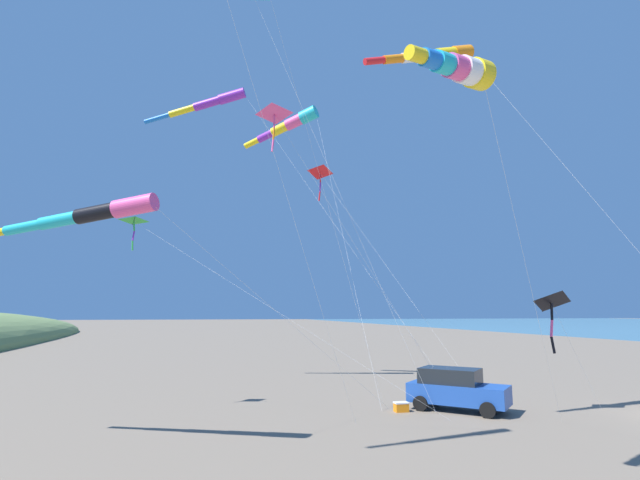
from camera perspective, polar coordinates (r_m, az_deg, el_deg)
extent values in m
cube|color=#1E479E|center=(23.48, 16.19, -17.20)|extent=(4.36, 4.33, 0.84)
cube|color=black|center=(23.47, 15.27, -15.36)|extent=(2.98, 2.97, 0.68)
cylinder|color=black|center=(24.10, 20.37, -17.79)|extent=(0.63, 0.62, 0.66)
cylinder|color=black|center=(22.31, 19.41, -18.62)|extent=(0.63, 0.62, 0.66)
cylinder|color=black|center=(24.84, 13.41, -17.79)|extent=(0.63, 0.62, 0.66)
cylinder|color=black|center=(23.11, 11.92, -18.55)|extent=(0.63, 0.62, 0.66)
cube|color=orange|center=(22.80, 9.68, -19.13)|extent=(0.60, 0.40, 0.36)
cube|color=white|center=(22.76, 9.66, -18.61)|extent=(0.62, 0.42, 0.06)
cylinder|color=white|center=(21.80, 1.07, 3.77)|extent=(6.17, 3.25, 18.12)
cylinder|color=white|center=(16.95, -4.22, 6.02)|extent=(6.73, 5.22, 17.31)
cylinder|color=purple|center=(33.34, -10.47, 16.53)|extent=(1.97, 1.24, 1.09)
cylinder|color=purple|center=(33.64, -13.36, 15.56)|extent=(1.90, 1.11, 0.97)
cylinder|color=yellow|center=(34.03, -16.16, 14.58)|extent=(1.83, 0.99, 0.85)
cylinder|color=blue|center=(34.50, -18.86, 13.59)|extent=(1.76, 0.86, 0.73)
cylinder|color=white|center=(26.50, 1.67, 2.00)|extent=(9.57, 9.51, 18.54)
pyramid|color=red|center=(33.58, -0.03, 8.15)|extent=(1.57, 1.10, 0.71)
cylinder|color=black|center=(33.52, 0.01, 8.06)|extent=(0.23, 1.00, 0.82)
cylinder|color=red|center=(33.41, 0.03, 7.42)|extent=(0.14, 0.12, 0.65)
cylinder|color=purple|center=(33.28, 0.02, 6.34)|extent=(0.13, 0.19, 0.65)
cylinder|color=red|center=(33.17, -0.07, 5.24)|extent=(0.20, 0.20, 0.66)
cylinder|color=white|center=(28.90, 8.15, -3.39)|extent=(6.30, 8.91, 13.97)
cylinder|color=#1EB7C6|center=(33.07, -1.36, 14.72)|extent=(1.60, 1.51, 1.17)
cylinder|color=#EF4C93|center=(33.38, -3.12, 13.88)|extent=(1.50, 1.39, 1.05)
cylinder|color=yellow|center=(33.72, -4.84, 13.05)|extent=(1.40, 1.27, 0.94)
cylinder|color=purple|center=(34.09, -6.50, 12.23)|extent=(1.30, 1.15, 0.82)
cylinder|color=yellow|center=(34.50, -8.12, 11.41)|extent=(1.21, 1.04, 0.71)
cylinder|color=white|center=(26.55, 2.71, 0.78)|extent=(1.13, 8.44, 17.44)
cylinder|color=white|center=(22.63, 1.90, 6.68)|extent=(8.41, 2.18, 20.70)
cylinder|color=#EF4C93|center=(16.98, -21.25, 3.85)|extent=(1.64, 1.22, 0.79)
cylinder|color=black|center=(17.79, -25.15, 2.92)|extent=(1.59, 1.14, 0.71)
cylinder|color=#1EB7C6|center=(18.69, -28.69, 2.06)|extent=(1.55, 1.06, 0.63)
cylinder|color=#1EB7C6|center=(19.65, -31.89, 1.28)|extent=(1.50, 0.98, 0.54)
cylinder|color=white|center=(19.14, -3.44, -10.02)|extent=(10.14, 5.47, 7.82)
cylinder|color=yellow|center=(15.11, 18.37, 18.28)|extent=(0.88, 1.02, 0.90)
cylinder|color=white|center=(14.71, 17.14, 18.77)|extent=(0.84, 0.93, 0.81)
cylinder|color=#EF4C93|center=(14.32, 15.83, 19.28)|extent=(0.79, 0.84, 0.71)
cylinder|color=#1EB7C6|center=(13.94, 14.45, 19.80)|extent=(0.75, 0.75, 0.62)
cylinder|color=blue|center=(13.57, 12.97, 20.34)|extent=(0.70, 0.66, 0.53)
cylinder|color=yellow|center=(13.21, 11.41, 20.90)|extent=(0.66, 0.57, 0.43)
cylinder|color=white|center=(18.12, 23.72, -4.48)|extent=(6.63, 5.98, 10.92)
pyramid|color=green|center=(24.20, -21.34, 2.29)|extent=(1.16, 0.91, 0.29)
cylinder|color=black|center=(24.18, -21.35, 2.16)|extent=(0.25, 0.87, 0.27)
cylinder|color=green|center=(24.11, -21.33, 1.52)|extent=(0.15, 0.13, 0.47)
cylinder|color=purple|center=(24.01, -21.40, 0.45)|extent=(0.14, 0.12, 0.47)
cylinder|color=green|center=(23.91, -21.49, -0.62)|extent=(0.13, 0.14, 0.47)
cylinder|color=white|center=(21.29, -4.70, -8.78)|extent=(13.36, 4.98, 8.63)
pyramid|color=black|center=(24.34, 25.79, -6.47)|extent=(1.77, 1.19, 0.82)
cylinder|color=black|center=(24.30, 25.91, -6.65)|extent=(0.20, 1.17, 0.93)
cylinder|color=black|center=(24.26, 25.95, -7.71)|extent=(0.22, 0.20, 0.75)
cylinder|color=#EF4C93|center=(24.25, 25.94, -9.46)|extent=(0.19, 0.23, 0.75)
cylinder|color=black|center=(24.32, 26.06, -11.20)|extent=(0.23, 0.18, 0.75)
cylinder|color=white|center=(25.31, 28.31, -12.11)|extent=(2.53, 0.34, 4.80)
pyramid|color=#EF4C93|center=(24.14, -5.45, 14.84)|extent=(1.56, 1.26, 0.61)
cylinder|color=black|center=(24.07, -5.48, 14.73)|extent=(0.39, 0.99, 0.67)
cylinder|color=#EF4C93|center=(23.95, -5.49, 13.90)|extent=(0.12, 0.15, 0.62)
cylinder|color=orange|center=(23.74, -5.55, 12.52)|extent=(0.14, 0.11, 0.62)
cylinder|color=#EF4C93|center=(23.48, -5.67, 11.17)|extent=(0.19, 0.20, 0.62)
cylinder|color=white|center=(23.30, 5.26, -2.31)|extent=(8.98, 0.10, 13.86)
cylinder|color=orange|center=(23.18, 16.53, 20.65)|extent=(1.13, 0.77, 0.85)
cylinder|color=yellow|center=(22.57, 14.74, 20.67)|extent=(1.10, 0.70, 0.78)
cylinder|color=blue|center=(21.98, 12.84, 20.66)|extent=(1.07, 0.63, 0.72)
cylinder|color=white|center=(21.41, 10.84, 20.63)|extent=(1.04, 0.57, 0.66)
cylinder|color=orange|center=(20.87, 8.74, 20.58)|extent=(1.01, 0.50, 0.59)
cylinder|color=red|center=(20.36, 6.53, 20.49)|extent=(0.98, 0.43, 0.53)
cylinder|color=white|center=(21.07, 31.53, 1.95)|extent=(7.80, 5.66, 15.56)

